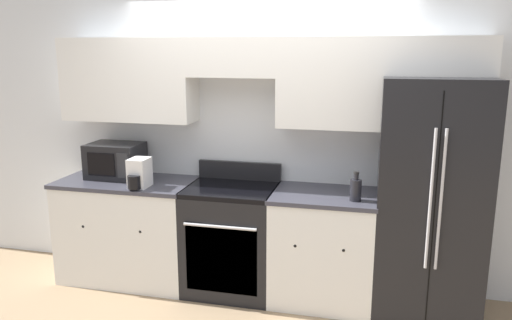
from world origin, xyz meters
TOP-DOWN VIEW (x-y plane):
  - ground_plane at (0.00, 0.00)m, footprint 12.00×12.00m
  - wall_back at (0.01, 0.59)m, footprint 8.00×0.39m
  - lower_cabinets_left at (-1.20, 0.31)m, footprint 1.22×0.64m
  - lower_cabinets_right at (0.58, 0.31)m, footprint 0.86×0.64m
  - oven_range at (-0.22, 0.31)m, footprint 0.76×0.65m
  - refrigerator at (1.39, 0.34)m, footprint 0.81×0.72m
  - microwave at (-1.34, 0.39)m, footprint 0.48×0.35m
  - bottle at (0.83, 0.17)m, footprint 0.09×0.09m
  - electric_kettle at (-0.98, 0.13)m, footprint 0.15×0.25m

SIDE VIEW (x-z plane):
  - ground_plane at x=0.00m, z-range 0.00..0.00m
  - lower_cabinets_left at x=-1.20m, z-range 0.00..0.94m
  - lower_cabinets_right at x=0.58m, z-range 0.00..0.94m
  - oven_range at x=-0.22m, z-range -0.07..1.02m
  - refrigerator at x=1.39m, z-range 0.00..1.89m
  - bottle at x=0.83m, z-range 0.91..1.15m
  - electric_kettle at x=-0.98m, z-range 0.93..1.18m
  - microwave at x=-1.34m, z-range 0.94..1.25m
  - wall_back at x=0.01m, z-range 0.21..2.81m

